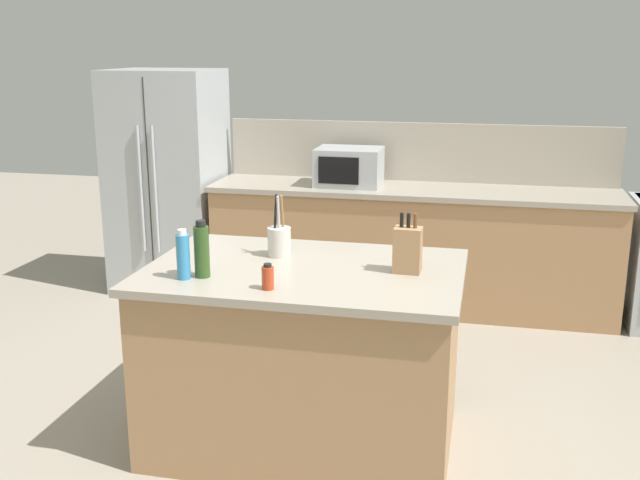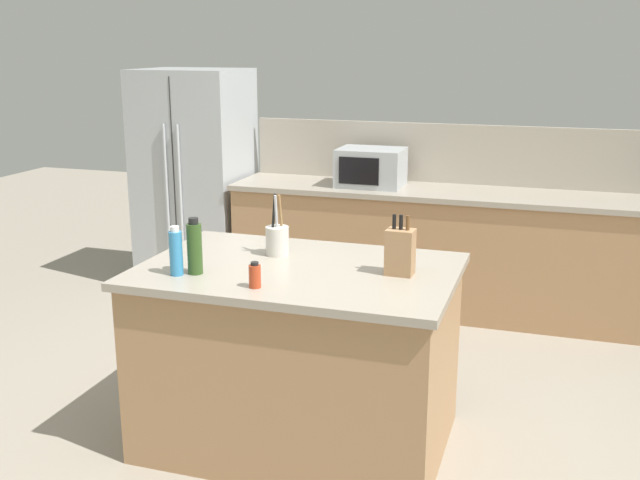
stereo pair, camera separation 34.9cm
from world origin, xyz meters
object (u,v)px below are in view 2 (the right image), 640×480
(utensil_crock, at_px, (277,239))
(knife_block, at_px, (400,251))
(salt_shaker, at_px, (409,246))
(olive_oil_bottle, at_px, (195,248))
(refrigerator, at_px, (195,179))
(microwave, at_px, (371,167))
(dish_soap_bottle, at_px, (176,252))
(spice_jar_paprika, at_px, (255,276))

(utensil_crock, bearing_deg, knife_block, -11.51)
(salt_shaker, bearing_deg, olive_oil_bottle, -145.66)
(knife_block, bearing_deg, utensil_crock, 170.64)
(refrigerator, bearing_deg, utensil_crock, -53.37)
(microwave, xyz_separation_m, utensil_crock, (0.02, -2.02, -0.06))
(salt_shaker, height_order, olive_oil_bottle, olive_oil_bottle)
(dish_soap_bottle, bearing_deg, utensil_crock, 55.19)
(utensil_crock, height_order, salt_shaker, utensil_crock)
(utensil_crock, xyz_separation_m, dish_soap_bottle, (-0.33, -0.47, 0.03))
(microwave, bearing_deg, dish_soap_bottle, -97.13)
(refrigerator, height_order, utensil_crock, refrigerator)
(utensil_crock, bearing_deg, refrigerator, 126.63)
(refrigerator, height_order, knife_block, refrigerator)
(olive_oil_bottle, relative_size, spice_jar_paprika, 2.29)
(utensil_crock, relative_size, salt_shaker, 2.86)
(refrigerator, distance_m, utensil_crock, 2.59)
(utensil_crock, bearing_deg, salt_shaker, 16.67)
(olive_oil_bottle, bearing_deg, spice_jar_paprika, -16.92)
(salt_shaker, distance_m, dish_soap_bottle, 1.19)
(spice_jar_paprika, bearing_deg, salt_shaker, 52.65)
(refrigerator, xyz_separation_m, salt_shaker, (2.19, -1.88, 0.09))
(refrigerator, height_order, dish_soap_bottle, refrigerator)
(knife_block, bearing_deg, spice_jar_paprika, -143.57)
(refrigerator, relative_size, knife_block, 6.21)
(microwave, xyz_separation_m, knife_block, (0.69, -2.16, -0.03))
(microwave, height_order, spice_jar_paprika, microwave)
(microwave, xyz_separation_m, spice_jar_paprika, (0.11, -2.55, -0.09))
(spice_jar_paprika, xyz_separation_m, dish_soap_bottle, (-0.43, 0.06, 0.06))
(utensil_crock, relative_size, dish_soap_bottle, 1.35)
(refrigerator, relative_size, olive_oil_bottle, 6.62)
(utensil_crock, distance_m, olive_oil_bottle, 0.50)
(knife_block, height_order, dish_soap_bottle, knife_block)
(spice_jar_paprika, bearing_deg, utensil_crock, 100.42)
(refrigerator, distance_m, spice_jar_paprika, 3.08)
(knife_block, xyz_separation_m, dish_soap_bottle, (-1.00, -0.33, -0.00))
(microwave, relative_size, dish_soap_bottle, 2.08)
(salt_shaker, xyz_separation_m, spice_jar_paprika, (-0.55, -0.73, 0.00))
(dish_soap_bottle, bearing_deg, olive_oil_bottle, 32.95)
(refrigerator, bearing_deg, spice_jar_paprika, -57.82)
(knife_block, xyz_separation_m, utensil_crock, (-0.68, 0.14, -0.03))
(dish_soap_bottle, bearing_deg, knife_block, 18.43)
(microwave, bearing_deg, knife_block, -72.23)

